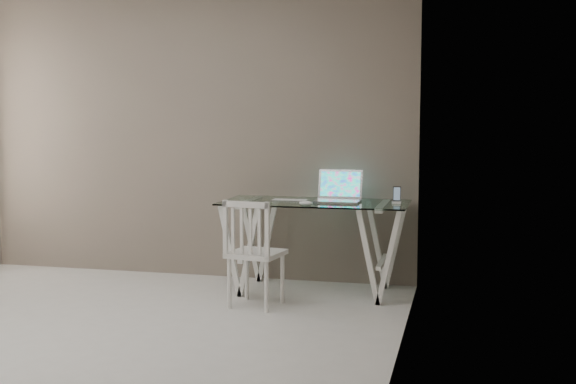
% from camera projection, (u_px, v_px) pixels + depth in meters
% --- Properties ---
extents(room, '(4.50, 4.52, 2.71)m').
position_uv_depth(room, '(44.00, 67.00, 4.26)').
color(room, beige).
rests_on(room, ground).
extents(desk, '(1.50, 0.70, 0.75)m').
position_uv_depth(desk, '(315.00, 246.00, 5.85)').
color(desk, silver).
rests_on(desk, ground).
extents(chair, '(0.42, 0.42, 0.82)m').
position_uv_depth(chair, '(252.00, 248.00, 5.36)').
color(chair, silver).
rests_on(chair, ground).
extents(laptop, '(0.36, 0.32, 0.25)m').
position_uv_depth(laptop, '(338.00, 194.00, 5.84)').
color(laptop, '#B4B3B8').
rests_on(laptop, desk).
extents(keyboard, '(0.29, 0.13, 0.01)m').
position_uv_depth(keyboard, '(290.00, 200.00, 5.88)').
color(keyboard, silver).
rests_on(keyboard, desk).
extents(mouse, '(0.11, 0.06, 0.03)m').
position_uv_depth(mouse, '(306.00, 203.00, 5.57)').
color(mouse, silver).
rests_on(mouse, desk).
extents(phone_dock, '(0.07, 0.07, 0.13)m').
position_uv_depth(phone_dock, '(397.00, 199.00, 5.71)').
color(phone_dock, white).
rests_on(phone_dock, desk).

